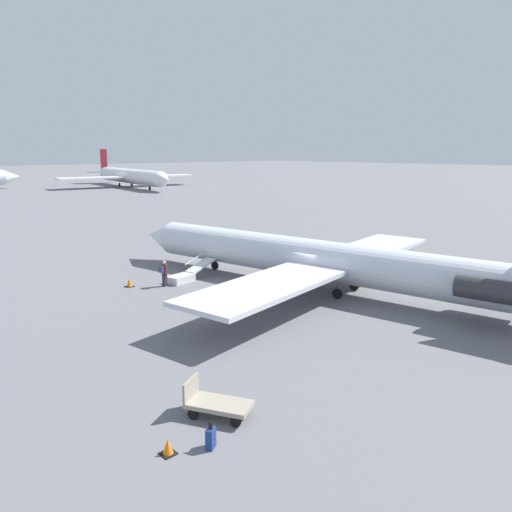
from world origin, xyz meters
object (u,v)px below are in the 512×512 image
object	(u,v)px
airplane_far_center	(129,176)
boarding_stairs	(185,276)
airplane_main	(324,260)
luggage_cart	(216,403)
passenger	(164,272)
suitcase	(211,438)

from	to	relation	value
airplane_far_center	boarding_stairs	size ratio (longest dim) A/B	10.78
airplane_main	luggage_cart	distance (m)	16.72
airplane_main	boarding_stairs	world-z (taller)	airplane_main
passenger	suitcase	size ratio (longest dim) A/B	1.98
boarding_stairs	airplane_main	bearing A→B (deg)	-66.46
airplane_main	suitcase	size ratio (longest dim) A/B	36.39
boarding_stairs	suitcase	xyz separation A→B (m)	(-16.85, 10.99, -0.04)
boarding_stairs	suitcase	world-z (taller)	boarding_stairs
passenger	airplane_main	bearing A→B (deg)	-57.56
luggage_cart	suitcase	xyz separation A→B (m)	(-1.37, 1.30, -0.13)
airplane_main	luggage_cart	size ratio (longest dim) A/B	13.02
luggage_cart	boarding_stairs	bearing A→B (deg)	-59.79
passenger	luggage_cart	bearing A→B (deg)	-126.72
suitcase	passenger	bearing A→B (deg)	-28.89
airplane_main	suitcase	distance (m)	18.51
boarding_stairs	passenger	bearing A→B (deg)	176.96
airplane_main	boarding_stairs	size ratio (longest dim) A/B	7.76
airplane_far_center	airplane_main	bearing A→B (deg)	-13.81
boarding_stairs	suitcase	bearing A→B (deg)	-132.51
airplane_far_center	luggage_cart	bearing A→B (deg)	-19.37
airplane_far_center	boarding_stairs	distance (m)	94.55
passenger	suitcase	xyz separation A→B (m)	(-16.65, 9.19, -0.67)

